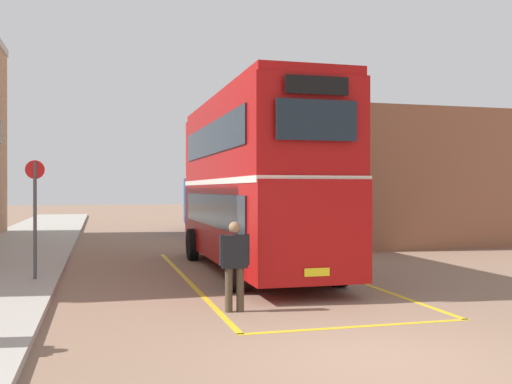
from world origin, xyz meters
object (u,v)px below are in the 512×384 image
double_decker_bus (254,180)px  single_deck_bus (222,201)px  pedestrian_boarding (234,260)px  bus_stop_sign (35,208)px

double_decker_bus → single_deck_bus: double_decker_bus is taller
single_deck_bus → pedestrian_boarding: single_deck_bus is taller
double_decker_bus → pedestrian_boarding: bearing=-108.5°
pedestrian_boarding → bus_stop_sign: size_ratio=0.59×
single_deck_bus → bus_stop_sign: bearing=-116.1°
pedestrian_boarding → bus_stop_sign: (-3.85, 4.18, 0.86)m
pedestrian_boarding → bus_stop_sign: bearing=132.7°
double_decker_bus → bus_stop_sign: size_ratio=3.48×
double_decker_bus → pedestrian_boarding: double_decker_bus is taller
double_decker_bus → pedestrian_boarding: (-1.70, -5.10, -1.56)m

